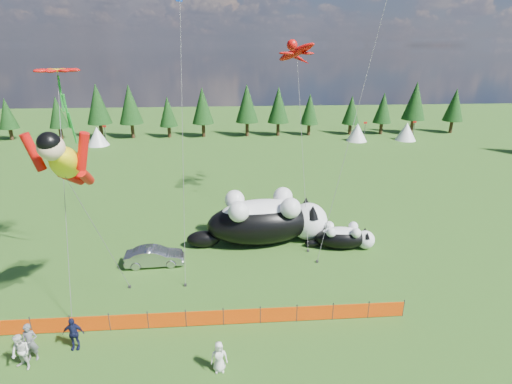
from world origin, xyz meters
TOP-DOWN VIEW (x-y plane):
  - ground at (0.00, 0.00)m, footprint 160.00×160.00m
  - safety_fence at (0.00, -3.00)m, footprint 22.06×0.06m
  - tree_line at (0.00, 45.00)m, footprint 90.00×4.00m
  - festival_tents at (11.00, 40.00)m, footprint 50.00×3.20m
  - cat_large at (4.30, 6.61)m, footprint 10.87×4.59m
  - cat_small at (9.97, 5.21)m, footprint 5.15×2.25m
  - car at (-3.73, 3.71)m, footprint 4.03×1.60m
  - spectator_a at (-8.16, -4.82)m, footprint 0.74×0.51m
  - spectator_b at (-8.33, -5.41)m, footprint 1.04×0.87m
  - spectator_c at (-6.39, -4.22)m, footprint 1.05×0.55m
  - spectator_e at (0.82, -6.23)m, footprint 0.80×0.54m
  - superhero_kite at (-6.37, -1.73)m, footprint 5.44×5.70m
  - gecko_kite at (7.50, 14.56)m, footprint 5.84×12.99m
  - flower_kite at (-8.07, 3.41)m, footprint 3.04×7.09m
  - diamond_kite_a at (-1.23, 6.03)m, footprint 0.80×5.95m

SIDE VIEW (x-z plane):
  - ground at x=0.00m, z-range 0.00..0.00m
  - safety_fence at x=0.00m, z-range -0.05..1.05m
  - car at x=-3.73m, z-range 0.00..1.31m
  - spectator_e at x=0.82m, z-range 0.00..1.59m
  - cat_small at x=9.97m, z-range -0.05..1.81m
  - spectator_c at x=-6.39m, z-range 0.00..1.77m
  - spectator_b at x=-8.33m, z-range 0.00..1.86m
  - spectator_a at x=-8.16m, z-range 0.00..1.97m
  - festival_tents at x=11.00m, z-range 0.00..2.80m
  - cat_large at x=4.30m, z-range -0.10..3.83m
  - tree_line at x=0.00m, z-range 0.00..8.00m
  - superhero_kite at x=-6.37m, z-range 3.30..14.57m
  - flower_kite at x=-8.07m, z-range 5.80..19.75m
  - gecko_kite at x=7.50m, z-range 5.35..22.11m
  - diamond_kite_a at x=-1.23m, z-range 6.81..24.87m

